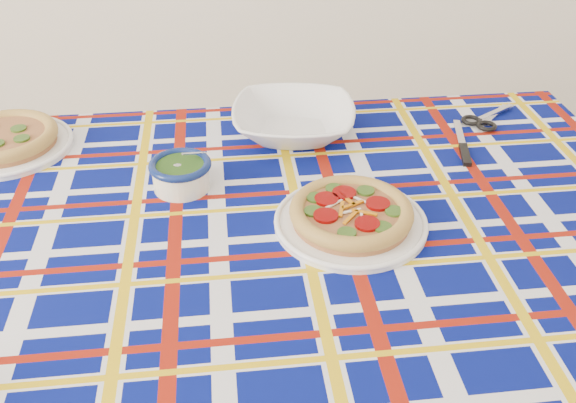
{
  "coord_description": "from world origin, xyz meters",
  "views": [
    {
      "loc": [
        0.62,
        -0.49,
        1.34
      ],
      "look_at": [
        0.65,
        0.44,
        0.71
      ],
      "focal_mm": 40.0,
      "sensor_mm": 36.0,
      "label": 1
    }
  ],
  "objects_px": {
    "dining_table": "(260,255)",
    "main_focaccia_plate": "(351,213)",
    "serving_bowl": "(294,121)",
    "pesto_bowl": "(181,172)"
  },
  "relations": [
    {
      "from": "pesto_bowl",
      "to": "serving_bowl",
      "type": "height_order",
      "value": "pesto_bowl"
    },
    {
      "from": "pesto_bowl",
      "to": "serving_bowl",
      "type": "bearing_deg",
      "value": 43.6
    },
    {
      "from": "main_focaccia_plate",
      "to": "pesto_bowl",
      "type": "height_order",
      "value": "pesto_bowl"
    },
    {
      "from": "main_focaccia_plate",
      "to": "dining_table",
      "type": "bearing_deg",
      "value": 175.62
    },
    {
      "from": "dining_table",
      "to": "main_focaccia_plate",
      "type": "xyz_separation_m",
      "value": [
        0.16,
        -0.01,
        0.1
      ]
    },
    {
      "from": "pesto_bowl",
      "to": "serving_bowl",
      "type": "xyz_separation_m",
      "value": [
        0.22,
        0.21,
        -0.0
      ]
    },
    {
      "from": "main_focaccia_plate",
      "to": "pesto_bowl",
      "type": "relative_size",
      "value": 2.34
    },
    {
      "from": "serving_bowl",
      "to": "pesto_bowl",
      "type": "bearing_deg",
      "value": -136.4
    },
    {
      "from": "main_focaccia_plate",
      "to": "serving_bowl",
      "type": "xyz_separation_m",
      "value": [
        -0.08,
        0.34,
        0.01
      ]
    },
    {
      "from": "dining_table",
      "to": "main_focaccia_plate",
      "type": "relative_size",
      "value": 5.68
    }
  ]
}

